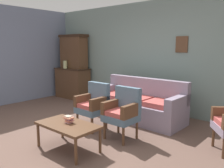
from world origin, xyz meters
The scene contains 10 objects.
ground_plane centered at (0.00, 0.00, 0.00)m, with size 7.68×7.68×0.00m, color brown.
wall_back_with_decor centered at (0.00, 2.63, 1.35)m, with size 6.40×0.09×2.70m.
side_cabinet centered at (-2.49, 2.25, 0.47)m, with size 1.16×0.55×0.93m.
cabinet_upper_hutch centered at (-2.49, 2.33, 1.45)m, with size 0.99×0.38×1.03m.
vase_on_cabinet centered at (-2.61, 2.07, 1.05)m, with size 0.13×0.13×0.24m, color tan.
floral_couch centered at (0.33, 1.77, 0.32)m, with size 2.07×0.85×0.90m.
armchair_by_doorway centered at (-0.03, 0.71, 0.50)m, with size 0.53×0.50×0.90m.
armchair_near_couch_end centered at (0.72, 0.68, 0.50)m, with size 0.53×0.50×0.90m.
coffee_table centered at (0.35, -0.24, 0.38)m, with size 1.00×0.56×0.42m.
book_stack_on_table centered at (0.33, -0.20, 0.48)m, with size 0.15×0.11×0.11m.
Camera 1 is at (3.11, -2.42, 1.61)m, focal length 37.17 mm.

